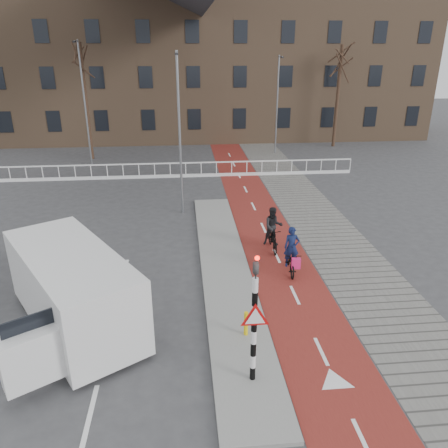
{
  "coord_description": "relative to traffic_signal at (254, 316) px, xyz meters",
  "views": [
    {
      "loc": [
        -2.15,
        -10.62,
        7.88
      ],
      "look_at": [
        -0.65,
        5.0,
        1.5
      ],
      "focal_mm": 35.0,
      "sensor_mm": 36.0,
      "label": 1
    }
  ],
  "objects": [
    {
      "name": "tree_right",
      "position": [
        11.28,
        27.45,
        2.04
      ],
      "size": [
        0.26,
        0.26,
        8.06
      ],
      "primitive_type": "cylinder",
      "color": "#311E15",
      "rests_on": "ground"
    },
    {
      "name": "streetlight_left",
      "position": [
        -8.16,
        23.17,
        2.18
      ],
      "size": [
        0.12,
        0.12,
        8.33
      ],
      "primitive_type": "cylinder",
      "color": "slate",
      "rests_on": "ground"
    },
    {
      "name": "cyclist_near",
      "position": [
        2.34,
        5.68,
        -1.38
      ],
      "size": [
        0.75,
        1.75,
        1.79
      ],
      "rotation": [
        0.0,
        0.0,
        -0.09
      ],
      "color": "black",
      "rests_on": "bike_lane"
    },
    {
      "name": "bollard",
      "position": [
        0.09,
        1.85,
        -1.49
      ],
      "size": [
        0.12,
        0.12,
        0.75
      ],
      "primitive_type": "cylinder",
      "color": "yellow",
      "rests_on": "curb_island"
    },
    {
      "name": "streetlight_right",
      "position": [
        5.81,
        25.38,
        1.68
      ],
      "size": [
        0.12,
        0.12,
        7.34
      ],
      "primitive_type": "cylinder",
      "color": "slate",
      "rests_on": "ground"
    },
    {
      "name": "townhouse_row",
      "position": [
        -2.4,
        34.02,
        5.82
      ],
      "size": [
        46.0,
        10.0,
        15.9
      ],
      "color": "#7F6047",
      "rests_on": "ground"
    },
    {
      "name": "railing",
      "position": [
        -4.4,
        19.02,
        -1.68
      ],
      "size": [
        28.0,
        0.1,
        0.99
      ],
      "color": "silver",
      "rests_on": "ground"
    },
    {
      "name": "curb_island",
      "position": [
        -0.1,
        6.02,
        -1.93
      ],
      "size": [
        1.8,
        16.0,
        0.12
      ],
      "primitive_type": "cube",
      "color": "gray",
      "rests_on": "ground"
    },
    {
      "name": "sidewalk",
      "position": [
        4.9,
        12.02,
        -1.98
      ],
      "size": [
        3.0,
        60.0,
        0.01
      ],
      "primitive_type": "cube",
      "color": "slate",
      "rests_on": "ground"
    },
    {
      "name": "traffic_signal",
      "position": [
        0.0,
        0.0,
        0.0
      ],
      "size": [
        0.8,
        0.8,
        3.68
      ],
      "color": "black",
      "rests_on": "curb_island"
    },
    {
      "name": "streetlight_near",
      "position": [
        -1.67,
        12.47,
        1.89
      ],
      "size": [
        0.12,
        0.12,
        7.75
      ],
      "primitive_type": "cylinder",
      "color": "slate",
      "rests_on": "ground"
    },
    {
      "name": "van",
      "position": [
        -4.92,
        2.95,
        -0.71
      ],
      "size": [
        4.89,
        6.03,
        2.43
      ],
      "rotation": [
        0.0,
        0.0,
        0.55
      ],
      "color": "silver",
      "rests_on": "ground"
    },
    {
      "name": "tree_mid",
      "position": [
        -8.41,
        24.8,
        2.11
      ],
      "size": [
        0.27,
        0.27,
        8.2
      ],
      "primitive_type": "cylinder",
      "color": "#311E15",
      "rests_on": "ground"
    },
    {
      "name": "ground",
      "position": [
        0.6,
        2.02,
        -1.99
      ],
      "size": [
        120.0,
        120.0,
        0.0
      ],
      "primitive_type": "plane",
      "color": "#38383A",
      "rests_on": "ground"
    },
    {
      "name": "cyclist_far",
      "position": [
        2.04,
        7.66,
        -1.21
      ],
      "size": [
        0.79,
        1.72,
        1.86
      ],
      "rotation": [
        0.0,
        0.0,
        -0.01
      ],
      "color": "black",
      "rests_on": "bike_lane"
    },
    {
      "name": "bike_lane",
      "position": [
        2.1,
        12.02,
        -1.98
      ],
      "size": [
        2.5,
        60.0,
        0.01
      ],
      "primitive_type": "cube",
      "color": "maroon",
      "rests_on": "ground"
    }
  ]
}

